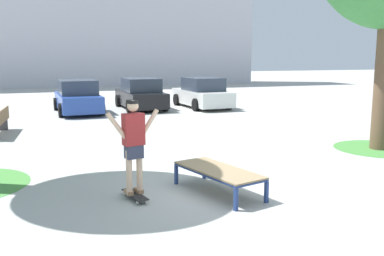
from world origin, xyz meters
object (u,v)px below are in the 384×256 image
(skater, at_px, (134,141))
(car_white, at_px, (202,94))
(skateboard, at_px, (135,195))
(skate_box, at_px, (218,171))
(car_blue, at_px, (78,98))
(car_black, at_px, (141,95))

(skater, distance_m, car_white, 14.10)
(skateboard, bearing_deg, skate_box, -5.97)
(car_blue, relative_size, car_white, 1.00)
(skateboard, relative_size, car_blue, 0.19)
(car_black, xyz_separation_m, car_white, (3.03, -0.46, 0.00))
(car_blue, bearing_deg, skate_box, -83.05)
(skater, bearing_deg, car_white, 64.55)
(skater, relative_size, car_black, 0.40)
(car_black, bearing_deg, skateboard, -102.93)
(skateboard, height_order, car_white, car_white)
(skate_box, height_order, skater, skater)
(car_blue, xyz_separation_m, car_black, (3.03, 0.57, 0.00))
(skater, xyz_separation_m, car_white, (6.06, 12.73, -0.38))
(skater, relative_size, car_blue, 0.40)
(skate_box, xyz_separation_m, skateboard, (-1.56, 0.16, -0.34))
(skate_box, height_order, car_white, car_white)
(skate_box, relative_size, skateboard, 2.47)
(skateboard, bearing_deg, skater, 101.81)
(skateboard, bearing_deg, car_black, 77.07)
(skateboard, distance_m, skater, 0.99)
(skateboard, xyz_separation_m, car_black, (3.03, 13.19, 0.61))
(skate_box, xyz_separation_m, car_white, (4.50, 12.89, 0.28))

